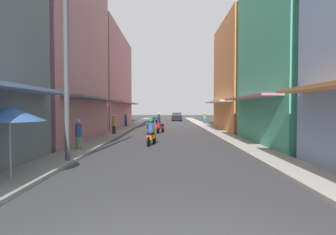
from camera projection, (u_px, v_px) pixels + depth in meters
ground_plane at (169, 130)px, 25.90m from camera, size 118.01×118.01×0.00m
sidewalk_left at (125, 129)px, 25.92m from camera, size 1.57×61.64×0.12m
sidewalk_right at (213, 129)px, 25.88m from camera, size 1.57×61.64×0.12m
building_left_mid at (46, 18)px, 17.09m from camera, size 7.05×10.65×16.44m
building_left_far at (99, 81)px, 29.95m from camera, size 7.05×13.88×10.86m
building_right_mid at (310, 21)px, 14.94m from camera, size 7.05×8.27×14.56m
building_right_far at (255, 76)px, 24.56m from camera, size 7.05×9.08×10.50m
motorbike_blue at (160, 119)px, 36.63m from camera, size 0.71×1.76×1.58m
motorbike_red at (161, 127)px, 22.42m from camera, size 0.74×1.75×0.96m
motorbike_orange at (153, 133)px, 15.01m from camera, size 0.62×1.79×1.58m
motorbike_green at (156, 119)px, 39.55m from camera, size 0.77×1.73×0.96m
motorbike_silver at (151, 124)px, 28.00m from camera, size 0.61×1.79×0.96m
parked_car at (178, 117)px, 45.36m from camera, size 1.96×4.18×1.45m
pedestrian_midway at (115, 123)px, 20.50m from camera, size 0.44×0.44×1.69m
pedestrian_far at (206, 117)px, 34.37m from camera, size 0.44×0.44×1.71m
pedestrian_crossing at (80, 135)px, 12.84m from camera, size 0.34×0.34×1.63m
pedestrian_foreground at (127, 119)px, 29.41m from camera, size 0.44×0.44×1.62m
vendor_umbrella at (11, 114)px, 7.39m from camera, size 1.95×1.95×2.23m
utility_pole at (68, 60)px, 9.93m from camera, size 0.20×1.20×7.95m
street_sign_no_entry at (109, 115)px, 16.22m from camera, size 0.07×0.60×2.65m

